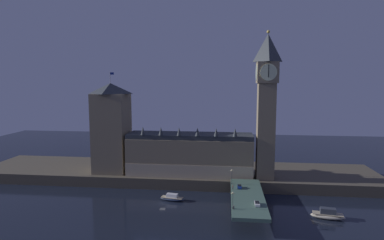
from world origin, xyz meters
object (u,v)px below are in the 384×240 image
at_px(clock_tower, 266,102).
at_px(victoria_tower, 112,128).
at_px(boat_upstream, 172,198).
at_px(boat_downstream, 328,215).
at_px(pedestrian_near_rail, 234,207).
at_px(street_lamp_far, 232,175).
at_px(car_northbound_lead, 240,187).
at_px(pedestrian_far_rail, 233,187).
at_px(car_southbound_lead, 257,204).
at_px(street_lamp_near, 233,198).

relative_size(clock_tower, victoria_tower, 1.36).
relative_size(boat_upstream, boat_downstream, 0.88).
distance_m(victoria_tower, pedestrian_near_rail, 85.76).
bearing_deg(pedestrian_near_rail, street_lamp_far, 90.75).
bearing_deg(pedestrian_near_rail, car_northbound_lead, 83.08).
bearing_deg(street_lamp_far, boat_upstream, -168.65).
bearing_deg(pedestrian_far_rail, boat_downstream, -16.13).
height_order(car_southbound_lead, boat_upstream, car_southbound_lead).
bearing_deg(pedestrian_far_rail, street_lamp_far, 93.12).
bearing_deg(boat_downstream, pedestrian_far_rail, 163.87).
height_order(victoria_tower, car_northbound_lead, victoria_tower).
relative_size(victoria_tower, car_southbound_lead, 11.72).
xyz_separation_m(victoria_tower, street_lamp_far, (65.09, -20.46, -18.42)).
xyz_separation_m(victoria_tower, pedestrian_near_rail, (65.49, -50.85, -21.92)).
distance_m(car_northbound_lead, street_lamp_far, 7.46).
bearing_deg(street_lamp_far, clock_tower, 43.75).
xyz_separation_m(clock_tower, street_lamp_near, (-16.81, -45.53, -33.56)).
bearing_deg(car_southbound_lead, street_lamp_near, -156.16).
relative_size(street_lamp_far, boat_downstream, 0.51).
xyz_separation_m(car_southbound_lead, pedestrian_near_rail, (-9.05, -5.12, 0.15)).
xyz_separation_m(clock_tower, boat_downstream, (21.27, -34.32, -43.14)).
bearing_deg(boat_downstream, pedestrian_near_rail, -162.11).
bearing_deg(pedestrian_near_rail, clock_tower, 70.55).
xyz_separation_m(car_southbound_lead, pedestrian_far_rail, (-9.05, 17.93, 0.28)).
relative_size(pedestrian_near_rail, boat_upstream, 0.14).
height_order(boat_upstream, boat_downstream, boat_downstream).
xyz_separation_m(pedestrian_near_rail, boat_upstream, (-27.76, 24.90, -6.78)).
bearing_deg(clock_tower, car_southbound_lead, -100.09).
bearing_deg(victoria_tower, boat_downstream, -20.56).
xyz_separation_m(car_southbound_lead, boat_upstream, (-36.81, 19.77, -6.63)).
xyz_separation_m(clock_tower, victoria_tower, (-81.90, 4.38, -14.86)).
xyz_separation_m(car_northbound_lead, street_lamp_far, (-3.42, 5.53, 3.66)).
relative_size(car_southbound_lead, street_lamp_far, 0.67).
relative_size(car_northbound_lead, boat_downstream, 0.29).
distance_m(car_southbound_lead, street_lamp_far, 27.22).
relative_size(victoria_tower, pedestrian_far_rail, 29.43).
xyz_separation_m(pedestrian_far_rail, boat_upstream, (-27.76, 1.84, -6.91)).
bearing_deg(street_lamp_near, pedestrian_near_rail, -67.12).
relative_size(pedestrian_far_rail, street_lamp_near, 0.28).
xyz_separation_m(street_lamp_near, boat_downstream, (38.08, 11.21, -9.58)).
height_order(car_southbound_lead, pedestrian_far_rail, pedestrian_far_rail).
distance_m(pedestrian_near_rail, street_lamp_far, 30.59).
bearing_deg(boat_downstream, street_lamp_near, -163.59).
distance_m(car_northbound_lead, boat_upstream, 31.48).
bearing_deg(boat_downstream, victoria_tower, 159.44).
bearing_deg(boat_upstream, street_lamp_far, 11.35).
distance_m(clock_tower, boat_upstream, 65.68).
height_order(car_northbound_lead, pedestrian_near_rail, pedestrian_near_rail).
distance_m(car_northbound_lead, car_southbound_lead, 20.64).
xyz_separation_m(car_northbound_lead, car_southbound_lead, (6.03, -19.74, 0.01)).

